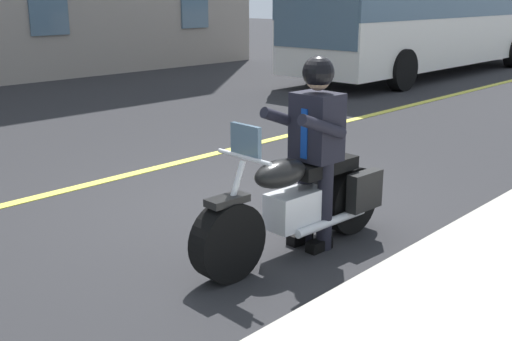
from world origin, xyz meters
TOP-DOWN VIEW (x-y plane):
  - ground_plane at (0.00, 0.00)m, footprint 80.00×80.00m
  - lane_center_stripe at (0.00, -2.00)m, footprint 60.00×0.16m
  - motorcycle_main at (0.46, 1.15)m, footprint 2.22×0.67m
  - rider_main at (0.27, 1.16)m, footprint 0.64×0.57m
  - bus_near at (-12.28, -4.44)m, footprint 11.05×2.70m

SIDE VIEW (x-z plane):
  - ground_plane at x=0.00m, z-range 0.00..0.00m
  - lane_center_stripe at x=0.00m, z-range 0.00..0.01m
  - motorcycle_main at x=0.46m, z-range -0.18..1.08m
  - rider_main at x=0.27m, z-range 0.17..1.91m
  - bus_near at x=-12.28m, z-range 0.22..3.52m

